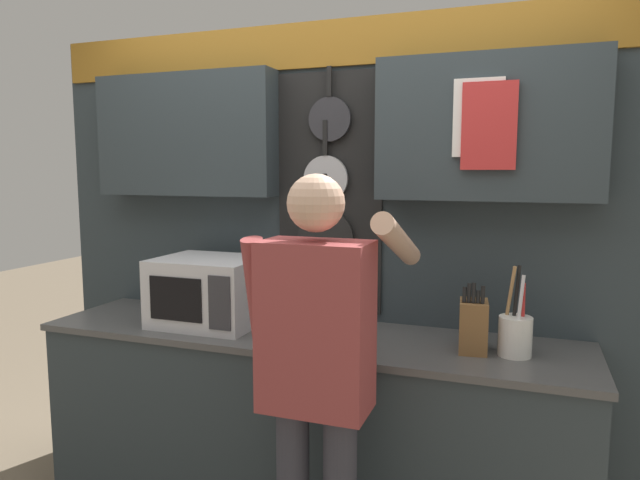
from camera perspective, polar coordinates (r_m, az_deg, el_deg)
The scene contains 6 objects.
base_cabinet_counter at distance 2.77m, azimuth -1.56°, elevation -18.32°, with size 2.46×0.61×0.90m.
back_wall_unit at distance 2.76m, azimuth 0.48°, elevation 3.12°, with size 3.03×0.23×2.33m.
microwave at distance 2.76m, azimuth -10.99°, elevation -5.03°, with size 0.48×0.40×0.32m.
knife_block at distance 2.40m, azimuth 15.08°, elevation -8.25°, with size 0.13×0.16×0.29m.
utensil_crock at distance 2.40m, azimuth 18.93°, elevation -8.88°, with size 0.13×0.13×0.36m.
person at distance 2.05m, azimuth -0.30°, elevation -12.10°, with size 0.54×0.62×1.62m.
Camera 1 is at (0.92, -2.33, 1.64)m, focal length 32.00 mm.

